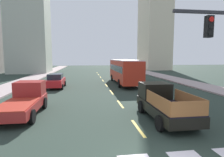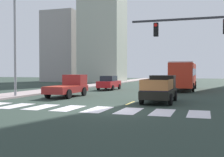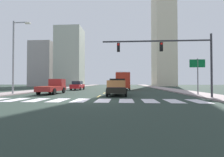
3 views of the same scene
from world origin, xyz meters
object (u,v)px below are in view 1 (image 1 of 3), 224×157
Objects in this scene: pickup_stakebed at (162,102)px; pickup_dark at (25,100)px; city_bus at (124,70)px; sedan_mid at (56,81)px.

pickup_stakebed is 8.76m from pickup_dark.
pickup_dark is 0.48× the size of city_bus.
city_bus is 9.15m from sedan_mid.
pickup_dark is 10.14m from sedan_mid.
city_bus is at bearing 16.94° from sedan_mid.
pickup_stakebed is 14.46m from city_bus.
city_bus is (9.17, 12.35, 1.03)m from pickup_dark.
city_bus reaches higher than sedan_mid.
pickup_dark is at bearing 164.00° from pickup_stakebed.
pickup_stakebed and pickup_dark have the same top height.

